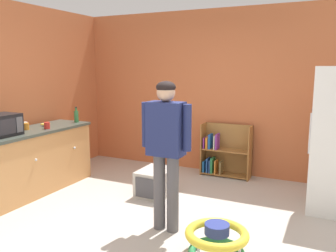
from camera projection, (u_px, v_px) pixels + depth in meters
name	position (u px, v px, depth m)	size (l,w,h in m)	color
ground_plane	(164.00, 228.00, 3.87)	(12.00, 12.00, 0.00)	#B9B1A5
back_wall	(226.00, 93.00, 5.71)	(5.20, 0.06, 2.70)	#C2663B
left_side_wall	(36.00, 94.00, 5.47)	(0.06, 2.99, 2.70)	#C4683C
kitchen_counter	(19.00, 165.00, 4.73)	(0.65, 2.32, 0.90)	tan
bookshelf	(223.00, 153.00, 5.70)	(0.80, 0.28, 0.85)	#9E6832
standing_person	(166.00, 143.00, 3.67)	(0.57, 0.22, 1.63)	#585458
baby_walker	(217.00, 240.00, 3.27)	(0.60, 0.60, 0.32)	#2F884E
pet_carrier	(155.00, 182.00, 4.85)	(0.42, 0.55, 0.36)	beige
banana_bunch	(46.00, 124.00, 5.18)	(0.15, 0.16, 0.04)	yellow
green_glass_bottle	(76.00, 116.00, 5.51)	(0.07, 0.07, 0.25)	#33753D
white_cup	(25.00, 125.00, 4.95)	(0.08, 0.08, 0.10)	white
orange_cup	(26.00, 126.00, 4.85)	(0.08, 0.08, 0.10)	orange
red_cup	(47.00, 125.00, 4.93)	(0.08, 0.08, 0.10)	red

